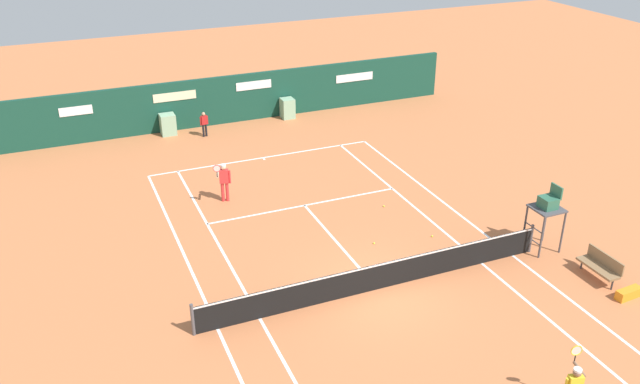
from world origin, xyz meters
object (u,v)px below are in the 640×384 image
object	(u,v)px
umpire_chair	(547,207)
equipment_bag	(631,293)
player_on_baseline	(224,179)
ball_kid_left_post	(204,123)
tennis_ball_mid_court	(432,236)
tennis_ball_near_service_line	(384,206)
tennis_ball_by_sideline	(374,243)
player_bench	(601,265)

from	to	relation	value
umpire_chair	equipment_bag	xyz separation A→B (m)	(0.64, -3.48, -1.50)
player_on_baseline	ball_kid_left_post	size ratio (longest dim) A/B	1.44
equipment_bag	tennis_ball_mid_court	distance (m)	6.83
tennis_ball_near_service_line	tennis_ball_by_sideline	bearing A→B (deg)	-124.62
equipment_bag	ball_kid_left_post	distance (m)	20.96
equipment_bag	ball_kid_left_post	size ratio (longest dim) A/B	0.82
umpire_chair	tennis_ball_mid_court	size ratio (longest dim) A/B	36.07
player_bench	ball_kid_left_post	bearing A→B (deg)	26.48
tennis_ball_near_service_line	tennis_ball_mid_court	distance (m)	2.88
player_bench	tennis_ball_by_sideline	size ratio (longest dim) A/B	22.43
tennis_ball_near_service_line	tennis_ball_mid_court	bearing A→B (deg)	-79.78
equipment_bag	tennis_ball_mid_court	size ratio (longest dim) A/B	15.42
umpire_chair	tennis_ball_by_sideline	size ratio (longest dim) A/B	36.07
player_bench	ball_kid_left_post	world-z (taller)	ball_kid_left_post
tennis_ball_by_sideline	umpire_chair	bearing A→B (deg)	-26.01
equipment_bag	player_on_baseline	distance (m)	15.25
tennis_ball_by_sideline	tennis_ball_mid_court	xyz separation A→B (m)	(2.21, -0.38, 0.00)
equipment_bag	tennis_ball_near_service_line	xyz separation A→B (m)	(-4.27, 8.54, -0.13)
tennis_ball_near_service_line	equipment_bag	bearing A→B (deg)	-63.41
tennis_ball_near_service_line	umpire_chair	bearing A→B (deg)	-54.31
umpire_chair	player_on_baseline	xyz separation A→B (m)	(-9.34, 8.02, -0.68)
ball_kid_left_post	tennis_ball_near_service_line	xyz separation A→B (m)	(4.69, -10.41, -0.70)
umpire_chair	ball_kid_left_post	bearing A→B (deg)	28.28
umpire_chair	tennis_ball_by_sideline	distance (m)	6.15
tennis_ball_mid_court	tennis_ball_near_service_line	bearing A→B (deg)	100.22
player_bench	tennis_ball_mid_court	distance (m)	5.78
player_bench	umpire_chair	bearing A→B (deg)	12.68
tennis_ball_by_sideline	player_on_baseline	bearing A→B (deg)	126.47
ball_kid_left_post	tennis_ball_mid_court	distance (m)	14.24
player_bench	player_on_baseline	distance (m)	14.24
ball_kid_left_post	equipment_bag	bearing A→B (deg)	107.25
player_bench	tennis_ball_mid_court	xyz separation A→B (m)	(-3.63, 4.48, -0.48)
player_on_baseline	tennis_ball_by_sideline	size ratio (longest dim) A/B	27.23
equipment_bag	tennis_ball_by_sideline	xyz separation A→B (m)	(-5.97, 6.08, -0.13)
tennis_ball_mid_court	tennis_ball_by_sideline	bearing A→B (deg)	170.33
player_on_baseline	tennis_ball_mid_court	bearing A→B (deg)	153.51
player_bench	tennis_ball_near_service_line	world-z (taller)	player_bench
player_bench	player_on_baseline	world-z (taller)	player_on_baseline
player_on_baseline	tennis_ball_by_sideline	world-z (taller)	player_on_baseline
player_on_baseline	tennis_ball_near_service_line	bearing A→B (deg)	169.05
tennis_ball_by_sideline	ball_kid_left_post	bearing A→B (deg)	103.09
tennis_ball_by_sideline	tennis_ball_mid_court	size ratio (longest dim) A/B	1.00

